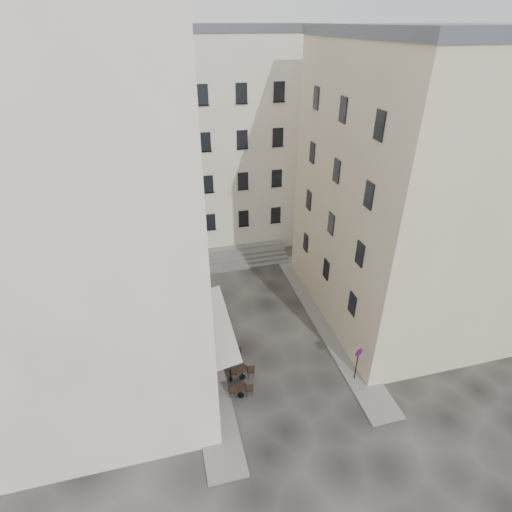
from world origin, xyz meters
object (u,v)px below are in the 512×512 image
object	(u,v)px
bistro_table_a	(241,389)
bistro_table_b	(242,371)
no_parking_sign	(358,358)
pedestrian	(223,340)

from	to	relation	value
bistro_table_a	bistro_table_b	xyz separation A→B (m)	(0.39, 1.32, 0.01)
no_parking_sign	bistro_table_a	bearing A→B (deg)	158.94
no_parking_sign	pedestrian	xyz separation A→B (m)	(-7.21, 4.52, -1.03)
bistro_table_a	pedestrian	size ratio (longest dim) A/B	0.89
no_parking_sign	bistro_table_b	world-z (taller)	no_parking_sign
bistro_table_a	no_parking_sign	bearing A→B (deg)	-4.58
bistro_table_b	pedestrian	world-z (taller)	pedestrian
bistro_table_a	pedestrian	xyz separation A→B (m)	(-0.31, 3.97, 0.28)
bistro_table_a	pedestrian	world-z (taller)	pedestrian
no_parking_sign	bistro_table_a	xyz separation A→B (m)	(-6.90, 0.55, -1.31)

